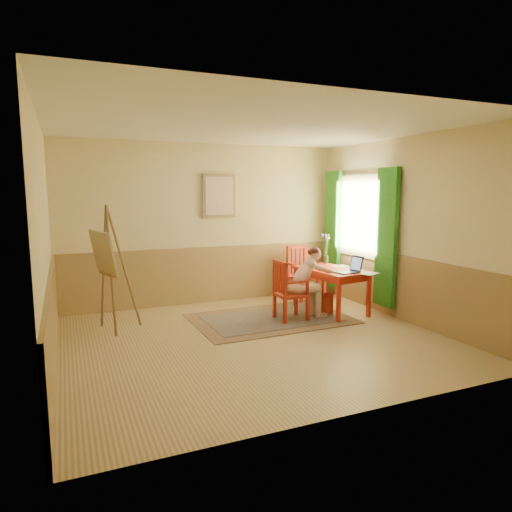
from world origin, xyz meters
name	(u,v)px	position (x,y,z in m)	size (l,w,h in m)	color
room	(255,236)	(0.00, 0.00, 1.40)	(5.04, 4.54, 2.84)	tan
wainscot	(234,291)	(0.00, 0.80, 0.50)	(5.00, 4.50, 1.00)	#A28351
window	(358,228)	(2.42, 1.10, 1.35)	(0.12, 2.01, 2.20)	white
wall_portrait	(219,196)	(0.25, 2.20, 1.90)	(0.60, 0.05, 0.76)	#947E56
rug	(271,318)	(0.61, 0.79, 0.01)	(2.43, 1.65, 0.02)	#8C7251
table	(331,274)	(1.70, 0.80, 0.63)	(0.87, 1.28, 0.72)	red
chair_left	(288,291)	(0.82, 0.62, 0.47)	(0.44, 0.42, 0.94)	red
chair_back	(301,273)	(1.69, 1.78, 0.49)	(0.50, 0.52, 0.99)	red
figure	(307,279)	(1.14, 0.62, 0.62)	(0.83, 0.36, 1.12)	beige
laptop	(350,269)	(1.79, 0.41, 0.77)	(0.44, 0.30, 0.25)	#1E2338
papers	(343,269)	(1.87, 0.72, 0.72)	(0.86, 1.21, 0.00)	white
vase	(326,250)	(1.91, 1.32, 0.96)	(0.22, 0.27, 0.53)	#3F724C
wastebasket	(324,304)	(1.54, 0.74, 0.16)	(0.29, 0.29, 0.31)	#BC3A23
easel	(106,257)	(-1.77, 1.16, 1.07)	(0.68, 0.80, 1.80)	brown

